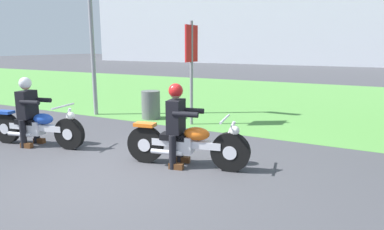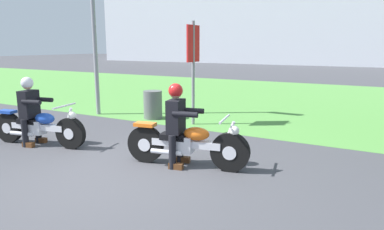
{
  "view_description": "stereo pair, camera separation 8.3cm",
  "coord_description": "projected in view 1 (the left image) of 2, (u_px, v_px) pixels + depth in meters",
  "views": [
    {
      "loc": [
        3.42,
        -3.85,
        2.01
      ],
      "look_at": [
        0.7,
        1.22,
        0.85
      ],
      "focal_mm": 32.41,
      "sensor_mm": 36.0,
      "label": 1
    },
    {
      "loc": [
        3.49,
        -3.81,
        2.01
      ],
      "look_at": [
        0.7,
        1.22,
        0.85
      ],
      "focal_mm": 32.41,
      "sensor_mm": 36.0,
      "label": 2
    }
  ],
  "objects": [
    {
      "name": "motorcycle_lead",
      "position": [
        187.0,
        144.0,
        5.78
      ],
      "size": [
        2.12,
        0.74,
        0.88
      ],
      "rotation": [
        0.0,
        0.0,
        0.19
      ],
      "color": "black",
      "rests_on": "ground"
    },
    {
      "name": "sign_banner",
      "position": [
        191.0,
        57.0,
        8.63
      ],
      "size": [
        0.08,
        0.6,
        2.6
      ],
      "color": "gray",
      "rests_on": "ground"
    },
    {
      "name": "rider_lead",
      "position": [
        177.0,
        118.0,
        5.74
      ],
      "size": [
        0.61,
        0.53,
        1.4
      ],
      "rotation": [
        0.0,
        0.0,
        0.19
      ],
      "color": "black",
      "rests_on": "ground"
    },
    {
      "name": "ground",
      "position": [
        114.0,
        179.0,
        5.31
      ],
      "size": [
        120.0,
        120.0,
        0.0
      ],
      "primitive_type": "plane",
      "color": "#424247"
    },
    {
      "name": "grass_verge",
      "position": [
        276.0,
        98.0,
        13.42
      ],
      "size": [
        60.0,
        12.0,
        0.01
      ],
      "primitive_type": "cube",
      "color": "#549342",
      "rests_on": "ground"
    },
    {
      "name": "trash_can",
      "position": [
        151.0,
        105.0,
        9.59
      ],
      "size": [
        0.51,
        0.51,
        0.78
      ],
      "primitive_type": "cylinder",
      "color": "#595E5B",
      "rests_on": "ground"
    },
    {
      "name": "rider_follow",
      "position": [
        28.0,
        106.0,
        6.94
      ],
      "size": [
        0.61,
        0.53,
        1.39
      ],
      "rotation": [
        0.0,
        0.0,
        0.19
      ],
      "color": "black",
      "rests_on": "ground"
    },
    {
      "name": "motorcycle_follow",
      "position": [
        37.0,
        127.0,
        6.97
      ],
      "size": [
        2.15,
        0.74,
        0.87
      ],
      "rotation": [
        0.0,
        0.0,
        0.19
      ],
      "color": "black",
      "rests_on": "ground"
    }
  ]
}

